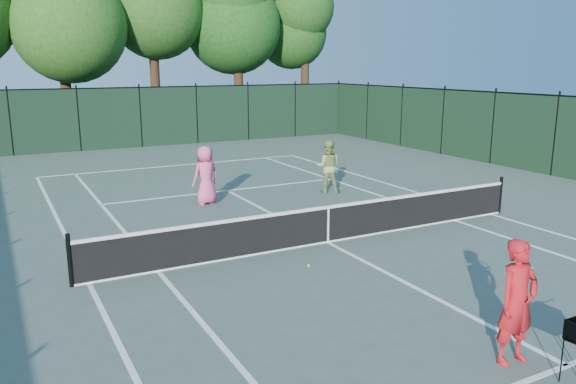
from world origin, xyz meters
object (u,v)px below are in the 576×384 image
coach (517,302)px  player_pink (206,175)px  player_green (328,166)px  loose_ball_midcourt (309,266)px

coach → player_pink: size_ratio=1.02×
coach → player_green: (3.46, 10.53, -0.04)m
player_pink → loose_ball_midcourt: size_ratio=26.32×
player_pink → loose_ball_midcourt: (-0.00, -6.24, -0.86)m
player_pink → player_green: player_pink is taller
coach → player_pink: 10.96m
coach → player_green: bearing=73.2°
player_green → loose_ball_midcourt: size_ratio=25.66×
coach → player_pink: coach is taller
player_green → loose_ball_midcourt: bearing=86.5°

